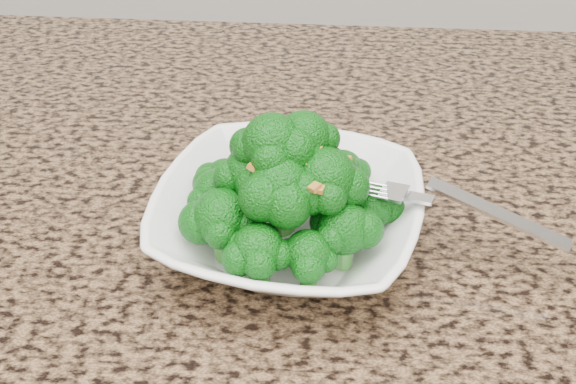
# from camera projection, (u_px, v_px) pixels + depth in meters

# --- Properties ---
(granite_counter) EXTENTS (1.64, 1.04, 0.03)m
(granite_counter) POSITION_uv_depth(u_px,v_px,m) (99.00, 351.00, 0.49)
(granite_counter) COLOR brown
(granite_counter) RESTS_ON cabinet
(bowl) EXTENTS (0.23, 0.23, 0.05)m
(bowl) POSITION_uv_depth(u_px,v_px,m) (288.00, 219.00, 0.55)
(bowl) COLOR white
(bowl) RESTS_ON granite_counter
(broccoli_pile) EXTENTS (0.18, 0.18, 0.08)m
(broccoli_pile) POSITION_uv_depth(u_px,v_px,m) (288.00, 150.00, 0.51)
(broccoli_pile) COLOR #0A5B0C
(broccoli_pile) RESTS_ON bowl
(garlic_topping) EXTENTS (0.11, 0.11, 0.01)m
(garlic_topping) POSITION_uv_depth(u_px,v_px,m) (288.00, 99.00, 0.48)
(garlic_topping) COLOR #BB792D
(garlic_topping) RESTS_ON broccoli_pile
(fork) EXTENTS (0.17, 0.09, 0.01)m
(fork) POSITION_uv_depth(u_px,v_px,m) (424.00, 198.00, 0.52)
(fork) COLOR silver
(fork) RESTS_ON bowl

